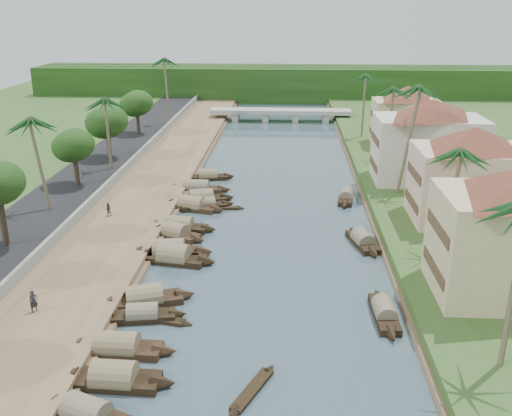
# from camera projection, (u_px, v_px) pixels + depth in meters

# --- Properties ---
(ground) EXTENTS (220.00, 220.00, 0.00)m
(ground) POSITION_uv_depth(u_px,v_px,m) (265.00, 288.00, 47.22)
(ground) COLOR #394C56
(ground) RESTS_ON ground
(left_bank) EXTENTS (10.00, 180.00, 0.80)m
(left_bank) POSITION_uv_depth(u_px,v_px,m) (136.00, 201.00, 66.76)
(left_bank) COLOR brown
(left_bank) RESTS_ON ground
(right_bank) EXTENTS (16.00, 180.00, 1.20)m
(right_bank) POSITION_uv_depth(u_px,v_px,m) (439.00, 206.00, 64.79)
(right_bank) COLOR #335120
(right_bank) RESTS_ON ground
(road) EXTENTS (8.00, 180.00, 1.40)m
(road) POSITION_uv_depth(u_px,v_px,m) (65.00, 198.00, 67.12)
(road) COLOR black
(road) RESTS_ON ground
(retaining_wall) EXTENTS (0.40, 180.00, 1.10)m
(retaining_wall) POSITION_uv_depth(u_px,v_px,m) (100.00, 193.00, 66.67)
(retaining_wall) COLOR slate
(retaining_wall) RESTS_ON left_bank
(treeline) EXTENTS (120.00, 14.00, 8.00)m
(treeline) POSITION_uv_depth(u_px,v_px,m) (283.00, 83.00, 139.90)
(treeline) COLOR #15330E
(treeline) RESTS_ON ground
(bridge) EXTENTS (28.00, 4.00, 2.40)m
(bridge) POSITION_uv_depth(u_px,v_px,m) (280.00, 113.00, 114.34)
(bridge) COLOR #9E9D93
(bridge) RESTS_ON ground
(building_mid) EXTENTS (14.11, 14.11, 9.70)m
(building_mid) POSITION_uv_depth(u_px,v_px,m) (470.00, 174.00, 57.23)
(building_mid) COLOR beige
(building_mid) RESTS_ON right_bank
(building_far) EXTENTS (15.59, 15.59, 10.20)m
(building_far) POSITION_uv_depth(u_px,v_px,m) (429.00, 140.00, 70.37)
(building_far) COLOR beige
(building_far) RESTS_ON right_bank
(building_distant) EXTENTS (12.62, 12.62, 9.20)m
(building_distant) POSITION_uv_depth(u_px,v_px,m) (406.00, 115.00, 89.29)
(building_distant) COLOR tan
(building_distant) RESTS_ON right_bank
(sampan_0) EXTENTS (7.62, 4.19, 2.03)m
(sampan_0) POSITION_uv_depth(u_px,v_px,m) (87.00, 414.00, 32.07)
(sampan_0) COLOR black
(sampan_0) RESTS_ON ground
(sampan_1) EXTENTS (7.97, 2.23, 2.34)m
(sampan_1) POSITION_uv_depth(u_px,v_px,m) (114.00, 379.00, 35.06)
(sampan_1) COLOR black
(sampan_1) RESTS_ON ground
(sampan_2) EXTENTS (8.40, 2.07, 2.21)m
(sampan_2) POSITION_uv_depth(u_px,v_px,m) (117.00, 347.00, 38.27)
(sampan_2) COLOR black
(sampan_2) RESTS_ON ground
(sampan_3) EXTENTS (6.87, 2.45, 1.87)m
(sampan_3) POSITION_uv_depth(u_px,v_px,m) (143.00, 315.00, 42.27)
(sampan_3) COLOR black
(sampan_3) RESTS_ON ground
(sampan_4) EXTENTS (8.35, 4.40, 2.32)m
(sampan_4) POSITION_uv_depth(u_px,v_px,m) (144.00, 299.00, 44.55)
(sampan_4) COLOR black
(sampan_4) RESTS_ON ground
(sampan_5) EXTENTS (8.36, 3.46, 2.55)m
(sampan_5) POSITION_uv_depth(u_px,v_px,m) (174.00, 257.00, 51.92)
(sampan_5) COLOR black
(sampan_5) RESTS_ON ground
(sampan_6) EXTENTS (8.59, 2.81, 2.48)m
(sampan_6) POSITION_uv_depth(u_px,v_px,m) (169.00, 252.00, 53.08)
(sampan_6) COLOR black
(sampan_6) RESTS_ON ground
(sampan_7) EXTENTS (8.30, 2.68, 2.17)m
(sampan_7) POSITION_uv_depth(u_px,v_px,m) (179.00, 226.00, 59.22)
(sampan_7) COLOR black
(sampan_7) RESTS_ON ground
(sampan_8) EXTENTS (7.17, 4.70, 2.22)m
(sampan_8) POSITION_uv_depth(u_px,v_px,m) (176.00, 234.00, 57.34)
(sampan_8) COLOR black
(sampan_8) RESTS_ON ground
(sampan_9) EXTENTS (7.32, 3.68, 1.89)m
(sampan_9) POSITION_uv_depth(u_px,v_px,m) (204.00, 206.00, 65.40)
(sampan_9) COLOR black
(sampan_9) RESTS_ON ground
(sampan_10) EXTENTS (8.57, 4.07, 2.31)m
(sampan_10) POSITION_uv_depth(u_px,v_px,m) (191.00, 206.00, 65.26)
(sampan_10) COLOR black
(sampan_10) RESTS_ON ground
(sampan_11) EXTENTS (8.34, 3.97, 2.33)m
(sampan_11) POSITION_uv_depth(u_px,v_px,m) (201.00, 199.00, 67.61)
(sampan_11) COLOR black
(sampan_11) RESTS_ON ground
(sampan_12) EXTENTS (9.11, 2.06, 2.16)m
(sampan_12) POSITION_uv_depth(u_px,v_px,m) (196.00, 188.00, 71.60)
(sampan_12) COLOR black
(sampan_12) RESTS_ON ground
(sampan_13) EXTENTS (7.49, 2.81, 2.04)m
(sampan_13) POSITION_uv_depth(u_px,v_px,m) (208.00, 177.00, 76.44)
(sampan_13) COLOR black
(sampan_13) RESTS_ON ground
(sampan_14) EXTENTS (1.77, 7.70, 1.90)m
(sampan_14) POSITION_uv_depth(u_px,v_px,m) (384.00, 312.00, 42.65)
(sampan_14) COLOR black
(sampan_14) RESTS_ON ground
(sampan_15) EXTENTS (3.36, 7.69, 2.05)m
(sampan_15) POSITION_uv_depth(u_px,v_px,m) (363.00, 241.00, 55.59)
(sampan_15) COLOR black
(sampan_15) RESTS_ON ground
(sampan_16) EXTENTS (2.58, 8.00, 1.96)m
(sampan_16) POSITION_uv_depth(u_px,v_px,m) (346.00, 196.00, 68.50)
(sampan_16) COLOR black
(sampan_16) RESTS_ON ground
(canoe_0) EXTENTS (3.17, 5.81, 0.79)m
(canoe_0) POSITION_uv_depth(u_px,v_px,m) (252.00, 390.00, 34.51)
(canoe_0) COLOR black
(canoe_0) RESTS_ON ground
(canoe_1) EXTENTS (5.43, 2.03, 0.87)m
(canoe_1) POSITION_uv_depth(u_px,v_px,m) (160.00, 320.00, 42.27)
(canoe_1) COLOR black
(canoe_1) RESTS_ON ground
(canoe_2) EXTENTS (5.23, 1.05, 0.76)m
(canoe_2) POSITION_uv_depth(u_px,v_px,m) (223.00, 208.00, 65.41)
(canoe_2) COLOR black
(canoe_2) RESTS_ON ground
(palm_1) EXTENTS (3.20, 3.20, 10.69)m
(palm_1) POSITION_uv_depth(u_px,v_px,m) (455.00, 153.00, 48.81)
(palm_1) COLOR brown
(palm_1) RESTS_ON ground
(palm_2) EXTENTS (3.20, 3.20, 13.89)m
(palm_2) POSITION_uv_depth(u_px,v_px,m) (409.00, 90.00, 63.34)
(palm_2) COLOR brown
(palm_2) RESTS_ON ground
(palm_3) EXTENTS (3.20, 3.20, 11.55)m
(palm_3) POSITION_uv_depth(u_px,v_px,m) (392.00, 90.00, 79.11)
(palm_3) COLOR brown
(palm_3) RESTS_ON ground
(palm_5) EXTENTS (3.20, 3.20, 11.24)m
(palm_5) POSITION_uv_depth(u_px,v_px,m) (37.00, 122.00, 58.13)
(palm_5) COLOR brown
(palm_5) RESTS_ON ground
(palm_6) EXTENTS (3.20, 3.20, 10.81)m
(palm_6) POSITION_uv_depth(u_px,v_px,m) (105.00, 101.00, 73.45)
(palm_6) COLOR brown
(palm_6) RESTS_ON ground
(palm_7) EXTENTS (3.20, 3.20, 11.67)m
(palm_7) POSITION_uv_depth(u_px,v_px,m) (365.00, 77.00, 92.78)
(palm_7) COLOR brown
(palm_7) RESTS_ON ground
(palm_8) EXTENTS (3.20, 3.20, 13.14)m
(palm_8) POSITION_uv_depth(u_px,v_px,m) (166.00, 61.00, 102.13)
(palm_8) COLOR brown
(palm_8) RESTS_ON ground
(tree_3) EXTENTS (4.59, 4.59, 6.74)m
(tree_3) POSITION_uv_depth(u_px,v_px,m) (74.00, 146.00, 68.23)
(tree_3) COLOR #443327
(tree_3) RESTS_ON ground
(tree_4) EXTENTS (5.36, 5.36, 7.32)m
(tree_4) POSITION_uv_depth(u_px,v_px,m) (107.00, 123.00, 80.55)
(tree_4) COLOR #443327
(tree_4) RESTS_ON ground
(tree_5) EXTENTS (4.98, 4.98, 7.09)m
(tree_5) POSITION_uv_depth(u_px,v_px,m) (137.00, 104.00, 96.07)
(tree_5) COLOR #443327
(tree_5) RESTS_ON ground
(tree_6) EXTENTS (4.56, 4.56, 7.50)m
(tree_6) POSITION_uv_depth(u_px,v_px,m) (464.00, 133.00, 72.52)
(tree_6) COLOR #443327
(tree_6) RESTS_ON ground
(person_near) EXTENTS (0.73, 0.74, 1.72)m
(person_near) POSITION_uv_depth(u_px,v_px,m) (34.00, 301.00, 41.71)
(person_near) COLOR #222228
(person_near) RESTS_ON left_bank
(person_far) EXTENTS (0.91, 0.86, 1.48)m
(person_far) POSITION_uv_depth(u_px,v_px,m) (108.00, 209.00, 60.81)
(person_far) COLOR #383027
(person_far) RESTS_ON left_bank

